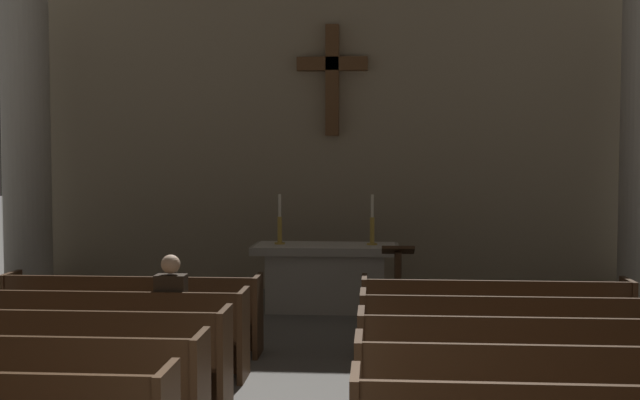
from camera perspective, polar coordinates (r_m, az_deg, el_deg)
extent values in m
cube|color=#422B19|center=(6.98, -21.01, -12.99)|extent=(2.94, 0.40, 0.05)
cube|color=#422B19|center=(6.72, -21.89, -11.23)|extent=(2.94, 0.05, 0.50)
cube|color=#422B19|center=(6.48, -8.65, -13.64)|extent=(0.06, 0.50, 0.95)
cube|color=#422B19|center=(7.87, -17.85, -11.08)|extent=(2.94, 0.40, 0.05)
cube|color=#422B19|center=(7.60, -18.53, -9.47)|extent=(2.94, 0.05, 0.50)
cube|color=#422B19|center=(8.09, -17.34, -12.33)|extent=(2.94, 0.04, 0.40)
cube|color=#422B19|center=(7.42, -6.91, -11.43)|extent=(0.06, 0.50, 0.95)
cube|color=#422B19|center=(8.78, -15.37, -9.55)|extent=(2.94, 0.40, 0.05)
cube|color=#422B19|center=(8.52, -15.91, -8.06)|extent=(2.94, 0.05, 0.50)
cube|color=#422B19|center=(9.00, -14.96, -10.70)|extent=(2.94, 0.04, 0.40)
cube|color=#422B19|center=(8.38, -5.58, -9.71)|extent=(0.06, 0.50, 0.95)
cube|color=#422B19|center=(9.71, -13.38, -8.29)|extent=(2.94, 0.40, 0.05)
cube|color=#422B19|center=(9.45, -13.81, -6.91)|extent=(2.94, 0.05, 0.50)
cube|color=#422B19|center=(9.93, -13.05, -9.36)|extent=(2.94, 0.04, 0.40)
cube|color=#422B19|center=(9.35, -4.54, -8.35)|extent=(0.06, 0.50, 0.95)
cube|color=#422B19|center=(10.23, -21.52, -7.55)|extent=(0.06, 0.50, 0.95)
cube|color=#422B19|center=(6.22, 17.04, -12.31)|extent=(2.94, 0.05, 0.50)
cube|color=#422B19|center=(6.33, 2.81, -14.01)|extent=(0.06, 0.50, 0.95)
cube|color=#422B19|center=(7.45, 14.85, -11.85)|extent=(2.94, 0.40, 0.05)
cube|color=#422B19|center=(7.17, 15.22, -10.19)|extent=(2.94, 0.05, 0.50)
cube|color=#422B19|center=(7.68, 14.57, -13.13)|extent=(2.94, 0.04, 0.40)
cube|color=#422B19|center=(7.29, 2.99, -11.67)|extent=(0.06, 0.50, 0.95)
cube|color=#422B19|center=(8.41, 13.56, -10.09)|extent=(2.94, 0.40, 0.05)
cube|color=#422B19|center=(8.13, 13.84, -8.57)|extent=(2.94, 0.05, 0.50)
cube|color=#422B19|center=(8.63, 13.34, -11.27)|extent=(2.94, 0.04, 0.40)
cube|color=#422B19|center=(8.27, 3.13, -9.88)|extent=(0.06, 0.50, 0.95)
cube|color=#422B19|center=(9.38, 12.54, -8.69)|extent=(2.94, 0.40, 0.05)
cube|color=#422B19|center=(9.10, 12.77, -7.29)|extent=(2.94, 0.05, 0.50)
cube|color=#422B19|center=(9.60, 12.36, -9.79)|extent=(2.94, 0.04, 0.40)
cube|color=#422B19|center=(9.25, 3.24, -8.47)|extent=(0.06, 0.50, 0.95)
cube|color=#422B19|center=(9.68, 21.46, -8.16)|extent=(0.06, 0.50, 0.95)
cube|color=#ADA89E|center=(13.53, -20.36, -6.53)|extent=(1.05, 1.05, 0.20)
cylinder|color=#ADA89E|center=(13.36, -20.61, 5.74)|extent=(0.75, 0.75, 5.96)
cube|color=#A8A399|center=(11.94, 0.42, -5.97)|extent=(1.76, 0.72, 0.88)
cube|color=#A8A399|center=(11.87, 0.42, -3.58)|extent=(2.20, 0.90, 0.12)
cube|color=silver|center=(11.86, 0.42, -3.27)|extent=(2.09, 0.86, 0.01)
cylinder|color=#B79338|center=(11.93, -2.94, -3.16)|extent=(0.16, 0.16, 0.02)
cylinder|color=#B79338|center=(11.91, -2.95, -2.22)|extent=(0.07, 0.07, 0.42)
cylinder|color=silver|center=(11.88, -2.95, -0.40)|extent=(0.04, 0.04, 0.34)
cylinder|color=#B79338|center=(11.84, 3.81, -3.21)|extent=(0.16, 0.16, 0.02)
cylinder|color=#B79338|center=(11.82, 3.81, -2.26)|extent=(0.07, 0.07, 0.42)
cylinder|color=silver|center=(11.79, 3.82, -0.43)|extent=(0.04, 0.04, 0.34)
cube|color=gray|center=(13.80, 0.96, 7.21)|extent=(10.80, 0.25, 6.61)
cube|color=brown|center=(13.59, 0.90, 8.67)|extent=(0.23, 0.23, 1.89)
cube|color=brown|center=(13.62, 0.90, 9.86)|extent=(1.21, 0.23, 0.23)
cylinder|color=#422B19|center=(10.82, 5.66, -9.21)|extent=(0.36, 0.36, 0.04)
cylinder|color=#422B19|center=(10.72, 5.68, -6.58)|extent=(0.10, 0.10, 1.05)
cube|color=#422B19|center=(10.64, 5.69, -3.63)|extent=(0.44, 0.31, 0.15)
cube|color=#26262B|center=(8.78, -10.29, -10.82)|extent=(0.24, 0.14, 0.45)
cube|color=#26262B|center=(8.60, -10.53, -9.18)|extent=(0.28, 0.36, 0.12)
cube|color=#2D2319|center=(8.41, -10.77, -7.17)|extent=(0.32, 0.20, 0.54)
sphere|color=beige|center=(8.35, -10.80, -4.61)|extent=(0.20, 0.20, 0.20)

